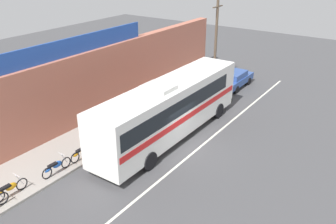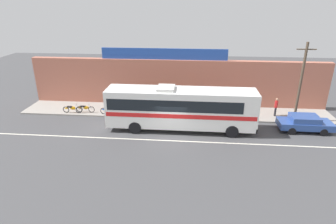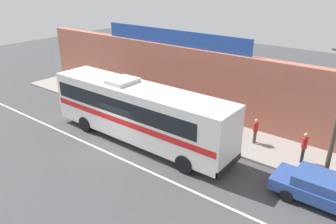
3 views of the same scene
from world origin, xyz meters
TOP-DOWN VIEW (x-y plane):
  - ground_plane at (0.00, 0.00)m, footprint 70.00×70.00m
  - sidewalk_slab at (0.00, 5.20)m, footprint 30.00×3.60m
  - storefront_facade at (0.00, 7.35)m, footprint 30.00×0.70m
  - storefront_billboard at (-1.29, 7.35)m, footprint 12.58×0.12m
  - road_center_stripe at (0.00, -0.80)m, footprint 30.00×0.14m
  - intercity_bus at (0.64, 1.42)m, footprint 12.41×2.62m
  - parked_car at (11.19, 2.04)m, footprint 4.34×1.91m
  - utility_pole at (10.94, 3.82)m, footprint 1.60×0.22m
  - motorcycle_orange at (-8.69, 4.11)m, footprint 1.82×0.56m
  - motorcycle_purple at (-6.20, 3.85)m, footprint 1.84×0.56m
  - motorcycle_black at (-4.35, 3.82)m, footprint 1.89×0.56m
  - pedestrian_near_shop at (6.55, 5.33)m, footprint 0.30×0.48m
  - pedestrian_far_right at (9.51, 4.86)m, footprint 0.30×0.48m
  - pedestrian_far_left at (-2.01, 4.80)m, footprint 0.30×0.48m

SIDE VIEW (x-z plane):
  - ground_plane at x=0.00m, z-range 0.00..0.00m
  - road_center_stripe at x=0.00m, z-range 0.00..0.01m
  - sidewalk_slab at x=0.00m, z-range 0.00..0.14m
  - motorcycle_orange at x=-8.69m, z-range 0.09..1.04m
  - motorcycle_purple at x=-6.20m, z-range 0.09..1.04m
  - motorcycle_black at x=-4.35m, z-range 0.09..1.04m
  - parked_car at x=11.19m, z-range 0.05..1.42m
  - pedestrian_near_shop at x=6.55m, z-range 0.26..1.84m
  - pedestrian_far_left at x=-2.01m, z-range 0.29..2.04m
  - pedestrian_far_right at x=9.51m, z-range 0.29..2.04m
  - intercity_bus at x=0.64m, z-range 0.18..3.96m
  - storefront_facade at x=0.00m, z-range 0.00..4.80m
  - utility_pole at x=10.94m, z-range 0.27..7.31m
  - storefront_billboard at x=-1.29m, z-range 4.80..5.90m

